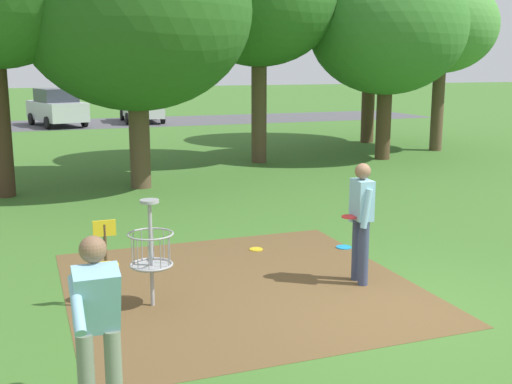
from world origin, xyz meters
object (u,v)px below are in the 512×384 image
object	(u,v)px
frisbee_mid_grass	(344,247)
tree_mid_right	(135,11)
tree_near_right	(442,27)
tree_near_left	(387,27)
disc_golf_basket	(146,249)
player_throwing	(97,324)
parked_car_center_left	(57,107)
parked_car_center_right	(141,104)
tree_mid_center	(371,6)
frisbee_by_tee	(256,249)
player_foreground_watching	(361,216)

from	to	relation	value
frisbee_mid_grass	tree_mid_right	size ratio (longest dim) A/B	0.04
frisbee_mid_grass	tree_near_right	bearing A→B (deg)	47.90
tree_near_left	frisbee_mid_grass	bearing A→B (deg)	-124.67
disc_golf_basket	player_throwing	xyz separation A→B (m)	(-0.90, -2.74, 0.23)
parked_car_center_left	parked_car_center_right	world-z (taller)	same
tree_mid_center	tree_near_right	bearing A→B (deg)	-69.70
frisbee_by_tee	tree_near_right	bearing A→B (deg)	42.44
player_throwing	tree_mid_center	world-z (taller)	tree_mid_center
tree_near_right	tree_mid_center	size ratio (longest dim) A/B	0.78
player_throwing	tree_near_left	distance (m)	16.86
disc_golf_basket	player_foreground_watching	distance (m)	2.99
frisbee_mid_grass	frisbee_by_tee	bearing A→B (deg)	164.57
frisbee_by_tee	parked_car_center_right	world-z (taller)	parked_car_center_right
player_foreground_watching	frisbee_mid_grass	size ratio (longest dim) A/B	6.63
frisbee_by_tee	player_foreground_watching	bearing A→B (deg)	-67.80
disc_golf_basket	tree_near_right	xyz separation A→B (m)	(12.45, 11.27, 3.53)
player_foreground_watching	player_throwing	size ratio (longest dim) A/B	1.00
tree_near_left	parked_car_center_left	xyz separation A→B (m)	(-9.25, 15.26, -3.23)
player_foreground_watching	player_throwing	xyz separation A→B (m)	(-3.88, -2.60, 0.02)
tree_mid_right	parked_car_center_right	world-z (taller)	tree_mid_right
tree_near_right	tree_mid_center	distance (m)	3.26
parked_car_center_right	disc_golf_basket	bearing A→B (deg)	-100.09
frisbee_by_tee	tree_near_left	bearing A→B (deg)	48.07
tree_near_right	parked_car_center_right	distance (m)	17.12
tree_near_right	tree_mid_right	world-z (taller)	tree_mid_right
tree_mid_center	parked_car_center_right	size ratio (longest dim) A/B	1.77
tree_near_left	tree_near_right	world-z (taller)	tree_near_left
parked_car_center_left	parked_car_center_right	bearing A→B (deg)	10.18
disc_golf_basket	tree_near_left	size ratio (longest dim) A/B	0.22
player_throwing	parked_car_center_right	world-z (taller)	parked_car_center_right
tree_near_left	tree_mid_center	bearing A→B (deg)	66.39
tree_near_left	tree_mid_right	xyz separation A→B (m)	(-8.22, -2.13, 0.12)
tree_near_left	parked_car_center_left	bearing A→B (deg)	121.21
frisbee_mid_grass	tree_mid_center	world-z (taller)	tree_mid_center
player_foreground_watching	parked_car_center_left	size ratio (longest dim) A/B	0.38
parked_car_center_left	frisbee_by_tee	bearing A→B (deg)	-85.51
player_throwing	parked_car_center_left	world-z (taller)	parked_car_center_left
parked_car_center_left	parked_car_center_right	distance (m)	4.40
frisbee_mid_grass	player_foreground_watching	bearing A→B (deg)	-110.82
frisbee_mid_grass	tree_near_left	distance (m)	11.28
disc_golf_basket	tree_mid_right	xyz separation A→B (m)	(1.34, 7.97, 3.51)
player_throwing	parked_car_center_left	xyz separation A→B (m)	(1.21, 28.10, -0.06)
tree_mid_center	parked_car_center_left	bearing A→B (deg)	134.75
tree_near_right	parked_car_center_right	bearing A→B (deg)	117.70
tree_near_left	tree_mid_center	xyz separation A→B (m)	(1.80, 4.12, 1.03)
frisbee_by_tee	tree_mid_center	distance (m)	16.25
player_foreground_watching	frisbee_mid_grass	world-z (taller)	player_foreground_watching
disc_golf_basket	tree_near_right	bearing A→B (deg)	42.15
frisbee_mid_grass	tree_near_right	xyz separation A→B (m)	(8.86, 9.81, 4.28)
tree_near_right	parked_car_center_left	world-z (taller)	tree_near_right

